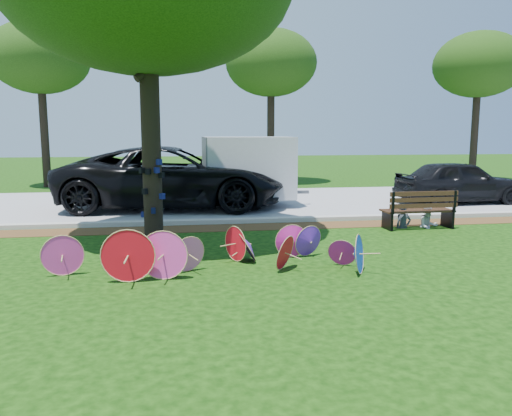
{
  "coord_description": "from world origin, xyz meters",
  "views": [
    {
      "loc": [
        -1.05,
        -8.42,
        2.5
      ],
      "look_at": [
        0.5,
        2.0,
        0.9
      ],
      "focal_mm": 35.0,
      "sensor_mm": 36.0,
      "label": 1
    }
  ],
  "objects": [
    {
      "name": "person_right",
      "position": [
        5.4,
        3.81,
        0.58
      ],
      "size": [
        0.59,
        0.48,
        1.15
      ],
      "primitive_type": "imported",
      "rotation": [
        0.0,
        0.0,
        0.07
      ],
      "color": "silver",
      "rests_on": "ground"
    },
    {
      "name": "park_bench",
      "position": [
        5.05,
        3.76,
        0.5
      ],
      "size": [
        1.93,
        0.78,
        1.0
      ],
      "primitive_type": null,
      "rotation": [
        0.0,
        0.0,
        0.03
      ],
      "color": "black",
      "rests_on": "ground"
    },
    {
      "name": "person_left",
      "position": [
        4.7,
        3.81,
        0.59
      ],
      "size": [
        0.44,
        0.3,
        1.18
      ],
      "primitive_type": "imported",
      "rotation": [
        0.0,
        0.0,
        0.05
      ],
      "color": "#333B46",
      "rests_on": "ground"
    },
    {
      "name": "black_van",
      "position": [
        -1.37,
        8.24,
        1.02
      ],
      "size": [
        7.63,
        4.05,
        2.04
      ],
      "primitive_type": "imported",
      "rotation": [
        0.0,
        0.0,
        1.48
      ],
      "color": "black",
      "rests_on": "ground"
    },
    {
      "name": "dark_pickup",
      "position": [
        8.66,
        7.92,
        0.76
      ],
      "size": [
        4.57,
        2.04,
        1.53
      ],
      "primitive_type": "imported",
      "rotation": [
        0.0,
        0.0,
        1.62
      ],
      "color": "black",
      "rests_on": "ground"
    },
    {
      "name": "ground",
      "position": [
        0.0,
        0.0,
        0.0
      ],
      "size": [
        90.0,
        90.0,
        0.0
      ],
      "primitive_type": "plane",
      "color": "black",
      "rests_on": "ground"
    },
    {
      "name": "mulch_strip",
      "position": [
        0.0,
        4.5,
        0.01
      ],
      "size": [
        90.0,
        1.0,
        0.01
      ],
      "primitive_type": "cube",
      "color": "#472D16",
      "rests_on": "ground"
    },
    {
      "name": "street",
      "position": [
        0.0,
        9.35,
        0.01
      ],
      "size": [
        90.0,
        8.0,
        0.01
      ],
      "primitive_type": "cube",
      "color": "gray",
      "rests_on": "ground"
    },
    {
      "name": "bg_trees",
      "position": [
        3.21,
        15.54,
        5.77
      ],
      "size": [
        25.16,
        5.29,
        7.4
      ],
      "color": "black",
      "rests_on": "ground"
    },
    {
      "name": "curb",
      "position": [
        0.0,
        5.2,
        0.06
      ],
      "size": [
        90.0,
        0.3,
        0.12
      ],
      "primitive_type": "cube",
      "color": "#B7B5AD",
      "rests_on": "ground"
    },
    {
      "name": "parasol_pile",
      "position": [
        -0.59,
        0.49,
        0.37
      ],
      "size": [
        5.8,
        1.92,
        0.92
      ],
      "color": "red",
      "rests_on": "ground"
    },
    {
      "name": "cargo_trailer",
      "position": [
        1.18,
        8.27,
        1.32
      ],
      "size": [
        2.99,
        1.95,
        2.65
      ],
      "primitive_type": "cube",
      "rotation": [
        0.0,
        0.0,
        0.03
      ],
      "color": "silver",
      "rests_on": "ground"
    }
  ]
}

